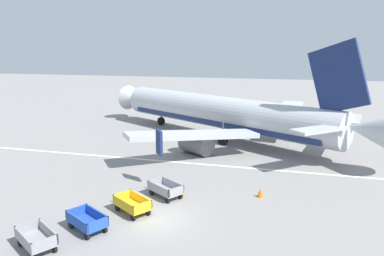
# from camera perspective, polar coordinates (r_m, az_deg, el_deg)

# --- Properties ---
(ground_plane) EXTENTS (220.00, 220.00, 0.00)m
(ground_plane) POSITION_cam_1_polar(r_m,az_deg,el_deg) (23.41, -5.46, -14.10)
(ground_plane) COLOR gray
(apron_stripe) EXTENTS (120.00, 0.36, 0.01)m
(apron_stripe) POSITION_cam_1_polar(r_m,az_deg,el_deg) (33.50, 1.28, -5.70)
(apron_stripe) COLOR silver
(apron_stripe) RESTS_ON ground
(airplane) EXTENTS (34.28, 28.52, 11.34)m
(airplane) POSITION_cam_1_polar(r_m,az_deg,el_deg) (42.03, 5.32, 2.27)
(airplane) COLOR #B2B7BC
(airplane) RESTS_ON ground
(baggage_cart_nearest) EXTENTS (3.39, 2.53, 1.07)m
(baggage_cart_nearest) POSITION_cam_1_polar(r_m,az_deg,el_deg) (21.63, -23.37, -15.70)
(baggage_cart_nearest) COLOR gray
(baggage_cart_nearest) RESTS_ON ground
(baggage_cart_second_in_row) EXTENTS (3.45, 2.46, 1.07)m
(baggage_cart_second_in_row) POSITION_cam_1_polar(r_m,az_deg,el_deg) (22.62, -16.24, -13.86)
(baggage_cart_second_in_row) COLOR #234CB2
(baggage_cart_second_in_row) RESTS_ON ground
(baggage_cart_third_in_row) EXTENTS (3.38, 2.56, 1.07)m
(baggage_cart_third_in_row) POSITION_cam_1_polar(r_m,az_deg,el_deg) (24.15, -9.42, -11.77)
(baggage_cart_third_in_row) COLOR gold
(baggage_cart_third_in_row) RESTS_ON ground
(baggage_cart_fourth_in_row) EXTENTS (3.36, 2.58, 1.07)m
(baggage_cart_fourth_in_row) POSITION_cam_1_polar(r_m,az_deg,el_deg) (26.29, -4.20, -9.57)
(baggage_cart_fourth_in_row) COLOR gray
(baggage_cart_fourth_in_row) RESTS_ON ground
(traffic_cone_near_plane) EXTENTS (0.49, 0.49, 0.64)m
(traffic_cone_near_plane) POSITION_cam_1_polar(r_m,az_deg,el_deg) (26.76, 10.73, -10.00)
(traffic_cone_near_plane) COLOR orange
(traffic_cone_near_plane) RESTS_ON ground
(traffic_cone_mid_apron) EXTENTS (0.56, 0.56, 0.74)m
(traffic_cone_mid_apron) POSITION_cam_1_polar(r_m,az_deg,el_deg) (26.68, -1.71, -9.73)
(traffic_cone_mid_apron) COLOR orange
(traffic_cone_mid_apron) RESTS_ON ground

